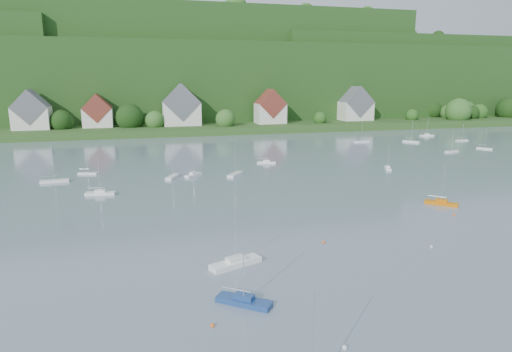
# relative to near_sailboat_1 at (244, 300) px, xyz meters

# --- Properties ---
(far_shore_strip) EXTENTS (600.00, 60.00, 3.00)m
(far_shore_strip) POSITION_rel_near_sailboat_1_xyz_m (3.19, 167.08, 1.07)
(far_shore_strip) COLOR #2B531F
(far_shore_strip) RESTS_ON ground
(forested_ridge) EXTENTS (620.00, 181.22, 69.89)m
(forested_ridge) POSITION_rel_near_sailboat_1_xyz_m (3.59, 235.65, 22.45)
(forested_ridge) COLOR #193912
(forested_ridge) RESTS_ON ground
(village_building_0) EXTENTS (14.00, 10.40, 16.00)m
(village_building_0) POSITION_rel_near_sailboat_1_xyz_m (-51.81, 154.08, 9.08)
(village_building_0) COLOR silver
(village_building_0) RESTS_ON far_shore_strip
(village_building_1) EXTENTS (12.00, 9.36, 14.00)m
(village_building_1) POSITION_rel_near_sailboat_1_xyz_m (-26.81, 156.08, 8.32)
(village_building_1) COLOR silver
(village_building_1) RESTS_ON far_shore_strip
(village_building_2) EXTENTS (16.00, 11.44, 18.00)m
(village_building_2) POSITION_rel_near_sailboat_1_xyz_m (8.19, 155.08, 9.84)
(village_building_2) COLOR silver
(village_building_2) RESTS_ON far_shore_strip
(village_building_3) EXTENTS (13.00, 10.40, 15.50)m
(village_building_3) POSITION_rel_near_sailboat_1_xyz_m (48.19, 153.08, 9.00)
(village_building_3) COLOR silver
(village_building_3) RESTS_ON far_shore_strip
(village_building_4) EXTENTS (15.00, 10.40, 16.50)m
(village_building_4) POSITION_rel_near_sailboat_1_xyz_m (93.19, 157.08, 9.15)
(village_building_4) COLOR silver
(village_building_4) RESTS_ON far_shore_strip
(near_sailboat_1) EXTENTS (5.73, 4.92, 8.01)m
(near_sailboat_1) POSITION_rel_near_sailboat_1_xyz_m (0.00, 0.00, 0.00)
(near_sailboat_1) COLOR navy
(near_sailboat_1) RESTS_ON ground
(near_sailboat_3) EXTENTS (7.05, 4.20, 9.20)m
(near_sailboat_3) POSITION_rel_near_sailboat_1_xyz_m (1.20, 9.64, 0.04)
(near_sailboat_3) COLOR white
(near_sailboat_3) RESTS_ON ground
(near_sailboat_5) EXTENTS (5.32, 5.24, 7.88)m
(near_sailboat_5) POSITION_rel_near_sailboat_1_xyz_m (44.19, 26.70, -0.00)
(near_sailboat_5) COLOR orange
(near_sailboat_5) RESTS_ON ground
(mooring_buoy_0) EXTENTS (0.43, 0.43, 0.43)m
(mooring_buoy_0) POSITION_rel_near_sailboat_1_xyz_m (-3.86, -3.38, -0.43)
(mooring_buoy_0) COLOR orange
(mooring_buoy_0) RESTS_ON ground
(mooring_buoy_1) EXTENTS (0.49, 0.49, 0.49)m
(mooring_buoy_1) POSITION_rel_near_sailboat_1_xyz_m (6.75, -9.83, -0.43)
(mooring_buoy_1) COLOR silver
(mooring_buoy_1) RESTS_ON ground
(mooring_buoy_2) EXTENTS (0.47, 0.47, 0.47)m
(mooring_buoy_2) POSITION_rel_near_sailboat_1_xyz_m (42.02, 20.47, -0.43)
(mooring_buoy_2) COLOR orange
(mooring_buoy_2) RESTS_ON ground
(mooring_buoy_3) EXTENTS (0.46, 0.46, 0.46)m
(mooring_buoy_3) POSITION_rel_near_sailboat_1_xyz_m (15.05, 14.08, -0.43)
(mooring_buoy_3) COLOR orange
(mooring_buoy_3) RESTS_ON ground
(mooring_buoy_4) EXTENTS (0.44, 0.44, 0.44)m
(mooring_buoy_4) POSITION_rel_near_sailboat_1_xyz_m (28.95, 8.69, -0.43)
(mooring_buoy_4) COLOR silver
(mooring_buoy_4) RESTS_ON ground
(far_sailboat_cluster) EXTENTS (196.10, 66.48, 8.76)m
(far_sailboat_cluster) POSITION_rel_near_sailboat_1_xyz_m (7.40, 80.45, -0.07)
(far_sailboat_cluster) COLOR white
(far_sailboat_cluster) RESTS_ON ground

